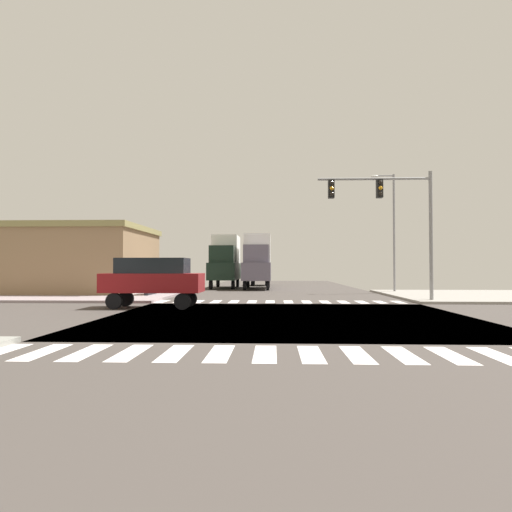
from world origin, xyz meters
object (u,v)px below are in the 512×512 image
Objects in this scene: traffic_signal_mast at (388,206)px; suv_nearside_1 at (153,278)px; box_truck_queued_2 at (257,260)px; street_lamp at (391,223)px; box_truck_crossing_1 at (225,260)px; sedan_trailing_1 at (260,275)px; bank_building at (43,260)px.

suv_nearside_1 is at bearing -162.28° from traffic_signal_mast.
box_truck_queued_2 is at bearing 167.25° from suv_nearside_1.
box_truck_queued_2 is (4.22, 18.67, 1.17)m from suv_nearside_1.
box_truck_queued_2 is at bearing 148.71° from street_lamp.
street_lamp is at bearing 148.71° from box_truck_queued_2.
traffic_signal_mast is 1.00× the size of box_truck_crossing_1.
suv_nearside_1 is at bearing 80.68° from sedan_trailing_1.
box_truck_queued_2 is (-7.73, 14.85, -2.71)m from traffic_signal_mast.
bank_building reaches higher than box_truck_queued_2.
traffic_signal_mast is 0.81× the size of street_lamp.
traffic_signal_mast is at bearing 123.68° from box_truck_crossing_1.
box_truck_crossing_1 and box_truck_queued_2 have the same top height.
traffic_signal_mast is 24.60m from bank_building.
sedan_trailing_1 is (3.00, 5.82, -1.45)m from box_truck_crossing_1.
box_truck_crossing_1 is (-13.17, 7.43, -2.66)m from street_lamp.
street_lamp is 25.91m from bank_building.
suv_nearside_1 is at bearing -139.04° from street_lamp.
sedan_trailing_1 is at bearing 127.49° from street_lamp.
traffic_signal_mast is 13.14m from suv_nearside_1.
suv_nearside_1 is 19.99m from box_truck_crossing_1.
sedan_trailing_1 is at bearing -117.26° from box_truck_crossing_1.
traffic_signal_mast is at bearing 109.43° from sedan_trailing_1.
box_truck_crossing_1 is at bearing -22.64° from box_truck_queued_2.
suv_nearside_1 is 0.64× the size of box_truck_crossing_1.
suv_nearside_1 is 0.64× the size of box_truck_queued_2.
street_lamp is 1.92× the size of suv_nearside_1.
street_lamp reaches higher than sedan_trailing_1.
suv_nearside_1 reaches higher than sedan_trailing_1.
box_truck_crossing_1 is at bearing 123.68° from traffic_signal_mast.
box_truck_queued_2 is at bearing 157.36° from box_truck_crossing_1.
street_lamp is 12.19m from box_truck_queued_2.
street_lamp reaches higher than box_truck_crossing_1.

